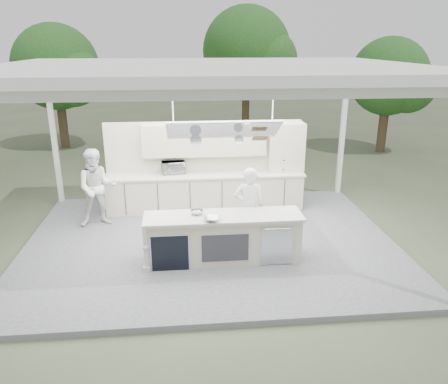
{
  "coord_description": "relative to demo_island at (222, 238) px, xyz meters",
  "views": [
    {
      "loc": [
        -0.55,
        -8.73,
        4.28
      ],
      "look_at": [
        0.34,
        0.4,
        1.1
      ],
      "focal_mm": 35.0,
      "sensor_mm": 36.0,
      "label": 1
    }
  ],
  "objects": [
    {
      "name": "head_chef",
      "position": [
        0.61,
        0.55,
        0.4
      ],
      "size": [
        0.66,
        0.46,
        1.75
      ],
      "primitive_type": "imported",
      "rotation": [
        0.0,
        0.0,
        3.08
      ],
      "color": "white",
      "rests_on": "stage_deck"
    },
    {
      "name": "back_counter",
      "position": [
        -0.18,
        2.81,
        0.0
      ],
      "size": [
        5.08,
        0.72,
        0.95
      ],
      "color": "beige",
      "rests_on": "stage_deck"
    },
    {
      "name": "stage_deck",
      "position": [
        -0.18,
        0.91,
        -0.54
      ],
      "size": [
        8.0,
        6.0,
        0.12
      ],
      "primitive_type": "cube",
      "color": "slate",
      "rests_on": "ground"
    },
    {
      "name": "tent",
      "position": [
        -0.18,
        0.9,
        3.11
      ],
      "size": [
        8.2,
        6.2,
        3.86
      ],
      "color": "white",
      "rests_on": "ground"
    },
    {
      "name": "bowl_small",
      "position": [
        -0.49,
        0.13,
        0.51
      ],
      "size": [
        0.27,
        0.27,
        0.08
      ],
      "primitive_type": "imported",
      "rotation": [
        0.0,
        0.0,
        0.11
      ],
      "color": "#B3B6BA",
      "rests_on": "demo_island"
    },
    {
      "name": "ground",
      "position": [
        -0.18,
        0.91,
        -0.6
      ],
      "size": [
        90.0,
        90.0,
        0.0
      ],
      "primitive_type": "plane",
      "color": "#49543A",
      "rests_on": "ground"
    },
    {
      "name": "bowl_large",
      "position": [
        -0.22,
        -0.24,
        0.51
      ],
      "size": [
        0.37,
        0.37,
        0.07
      ],
      "primitive_type": "imported",
      "rotation": [
        0.0,
        0.0,
        -0.24
      ],
      "color": "#B7BABE",
      "rests_on": "demo_island"
    },
    {
      "name": "sous_chef",
      "position": [
        -2.74,
        2.04,
        0.45
      ],
      "size": [
        1.01,
        0.85,
        1.85
      ],
      "primitive_type": "imported",
      "rotation": [
        0.0,
        0.0,
        0.18
      ],
      "color": "silver",
      "rests_on": "stage_deck"
    },
    {
      "name": "toaster_oven",
      "position": [
        -0.99,
        2.99,
        0.63
      ],
      "size": [
        0.64,
        0.49,
        0.32
      ],
      "primitive_type": "imported",
      "rotation": [
        0.0,
        0.0,
        0.18
      ],
      "color": "silver",
      "rests_on": "back_counter"
    },
    {
      "name": "tree_cluster",
      "position": [
        -0.34,
        10.68,
        2.69
      ],
      "size": [
        19.55,
        9.4,
        5.85
      ],
      "color": "#453922",
      "rests_on": "ground"
    },
    {
      "name": "demo_island",
      "position": [
        0.0,
        0.0,
        0.0
      ],
      "size": [
        3.1,
        0.79,
        0.95
      ],
      "color": "beige",
      "rests_on": "stage_deck"
    },
    {
      "name": "back_wall_unit",
      "position": [
        0.27,
        3.03,
        0.98
      ],
      "size": [
        5.05,
        0.48,
        2.25
      ],
      "color": "beige",
      "rests_on": "stage_deck"
    }
  ]
}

